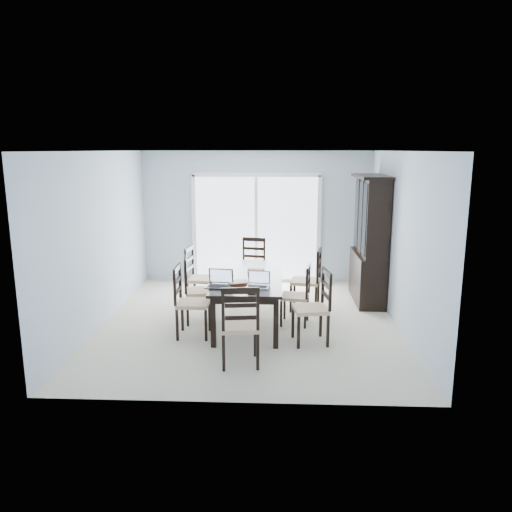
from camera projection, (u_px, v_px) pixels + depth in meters
The scene contains 24 objects.
floor at pixel (249, 322), 7.72m from camera, with size 5.00×5.00×0.00m, color beige.
ceiling at pixel (248, 151), 7.17m from camera, with size 5.00×5.00×0.00m, color white.
back_wall at pixel (256, 217), 9.89m from camera, with size 4.50×0.02×2.60m, color #ACBDCD.
wall_left at pixel (101, 239), 7.54m from camera, with size 0.02×5.00×2.60m, color #ACBDCD.
wall_right at pixel (401, 241), 7.35m from camera, with size 0.02×5.00×2.60m, color #ACBDCD.
balcony at pixel (258, 271), 11.15m from camera, with size 4.50×2.00×0.10m, color gray.
railing at pixel (260, 237), 12.00m from camera, with size 4.50×0.06×1.10m, color #99999E.
dining_table at pixel (249, 280), 7.58m from camera, with size 1.00×2.20×0.75m.
china_hutch at pixel (370, 241), 8.63m from camera, with size 0.50×1.38×2.20m.
sliding_door at pixel (256, 228), 9.91m from camera, with size 2.52×0.05×2.18m.
chair_left_near at pixel (186, 293), 7.05m from camera, with size 0.46×0.45×1.19m.
chair_left_mid at pixel (193, 283), 7.63m from camera, with size 0.53×0.52×1.18m.
chair_left_far at pixel (196, 270), 8.36m from camera, with size 0.52×0.51×1.20m.
chair_right_near at pixel (318, 299), 6.80m from camera, with size 0.52×0.51×1.19m.
chair_right_mid at pixel (301, 289), 7.53m from camera, with size 0.47×0.46×1.07m.
chair_right_far at pixel (312, 273), 8.19m from camera, with size 0.54×0.52×1.20m.
chair_end_near at pixel (240, 317), 6.00m from camera, with size 0.51×0.52×1.21m.
chair_end_far at pixel (253, 260), 9.23m from camera, with size 0.52×0.53×1.18m.
laptop_dark at pixel (219, 283), 6.89m from camera, with size 0.38×0.29×0.24m.
laptop_silver at pixel (258, 284), 6.88m from camera, with size 0.34×0.26×0.22m.
book_stack at pixel (238, 283), 7.05m from camera, with size 0.32×0.29×0.04m.
cell_phone at pixel (252, 294), 6.58m from camera, with size 0.10×0.05×0.01m, color black.
game_box at pixel (256, 271), 7.72m from camera, with size 0.25×0.12×0.06m, color #511010.
hot_tub at pixel (230, 247), 11.01m from camera, with size 2.04×1.84×1.00m.
Camera 1 is at (0.44, -7.32, 2.62)m, focal length 35.00 mm.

